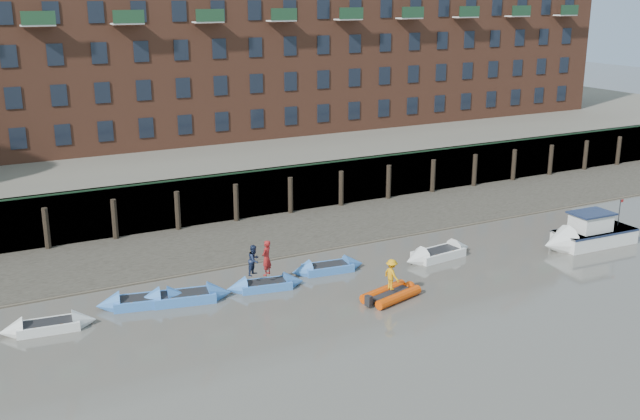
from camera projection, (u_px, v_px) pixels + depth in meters
ground at (467, 347)px, 32.35m from camera, size 220.00×220.00×0.00m
foreshore at (288, 233)px, 47.62m from camera, size 110.00×8.00×0.50m
mud_band at (312, 249)px, 44.74m from camera, size 110.00×1.60×0.10m
river_wall at (260, 193)px, 50.89m from camera, size 110.00×1.23×3.30m
bank_terrace at (195, 156)px, 62.44m from camera, size 110.00×28.00×3.20m
apartment_terrace at (184, 17)px, 60.13m from camera, size 80.60×15.56×20.98m
rowboat_0 at (48, 326)px, 33.88m from camera, size 4.33×1.71×1.22m
rowboat_1 at (144, 301)px, 36.55m from camera, size 4.73×2.23×1.32m
rowboat_2 at (184, 297)px, 37.02m from camera, size 4.87×2.26×1.36m
rowboat_3 at (265, 285)px, 38.63m from camera, size 4.23×1.90×1.19m
rowboat_4 at (328, 268)px, 41.02m from camera, size 4.31×1.70×1.22m
rowboat_5 at (438, 254)px, 43.10m from camera, size 4.93×1.92×1.39m
rib_tender at (393, 294)px, 37.45m from camera, size 3.34×2.28×0.56m
motor_launch at (581, 236)px, 44.89m from camera, size 6.50×2.35×2.65m
person_rower_a at (266, 258)px, 38.15m from camera, size 0.80×0.76×1.85m
person_rower_b at (254, 260)px, 38.19m from camera, size 0.99×0.96×1.61m
person_rib_crew at (392, 274)px, 37.06m from camera, size 0.67×1.06×1.56m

